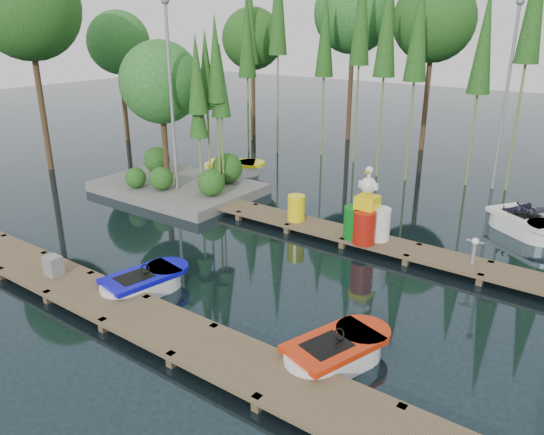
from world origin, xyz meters
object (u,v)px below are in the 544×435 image
Objects in this scene: island at (173,111)px; utility_cabinet at (53,266)px; boat_blue at (143,284)px; drum_cluster at (366,219)px; boat_yellow_far at (232,168)px; boat_red at (335,353)px; yellow_barrel at (296,208)px.

island is 8.94m from utility_cabinet.
boat_blue is 6.64m from drum_cluster.
island is at bearing -110.00° from boat_yellow_far.
boat_blue is 4.93× the size of utility_cabinet.
boat_blue is (5.64, -6.69, -2.95)m from island.
boat_blue is at bearing 27.46° from utility_cabinet.
boat_red is (11.03, -6.43, -2.94)m from island.
drum_cluster is at bearing 70.59° from boat_blue.
boat_red is (5.39, 0.26, 0.01)m from boat_blue.
utility_cabinet reaches higher than boat_blue.
boat_red is at bearing 12.94° from boat_blue.
boat_yellow_far is (-10.69, 9.46, 0.05)m from boat_red.
yellow_barrel is (6.31, -0.79, -2.46)m from island.
island reaches higher than boat_yellow_far.
island is at bearing 172.86° from yellow_barrel.
drum_cluster is at bearing -38.63° from boat_yellow_far.
boat_yellow_far is 5.70× the size of utility_cabinet.
utility_cabinet is (-7.52, -1.36, 0.32)m from boat_red.
drum_cluster is (-2.13, 5.48, 0.72)m from boat_red.
utility_cabinet is 0.23× the size of drum_cluster.
drum_cluster is at bearing 51.78° from utility_cabinet.
utility_cabinet reaches higher than boat_red.
drum_cluster is (3.26, 5.74, 0.73)m from boat_blue.
boat_yellow_far is at bearing 147.38° from yellow_barrel.
island is 9.23m from boat_blue.
utility_cabinet is at bearing -128.22° from drum_cluster.
utility_cabinet is (3.51, -7.79, -2.63)m from island.
drum_cluster is (2.58, -0.16, 0.23)m from yellow_barrel.
island is at bearing 173.90° from drum_cluster.
island reaches higher than drum_cluster.
yellow_barrel is (2.80, 7.00, 0.17)m from utility_cabinet.
drum_cluster is at bearing -6.10° from island.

